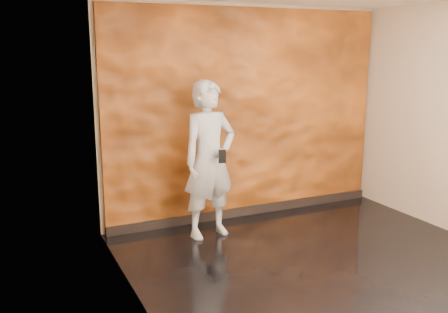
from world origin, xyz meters
TOP-DOWN VIEW (x-y plane):
  - room at (0.00, 0.00)m, footprint 4.02×4.02m
  - feature_wall at (0.00, 1.96)m, footprint 3.90×0.06m
  - baseboard at (0.00, 1.92)m, footprint 3.90×0.04m
  - man at (-0.78, 1.45)m, footprint 0.74×0.54m
  - phone at (-0.75, 1.16)m, footprint 0.09×0.03m

SIDE VIEW (x-z plane):
  - baseboard at x=0.00m, z-range 0.00..0.12m
  - man at x=-0.78m, z-range 0.00..1.89m
  - phone at x=-0.75m, z-range 0.96..1.12m
  - feature_wall at x=0.00m, z-range 0.00..2.75m
  - room at x=0.00m, z-range -0.01..2.81m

